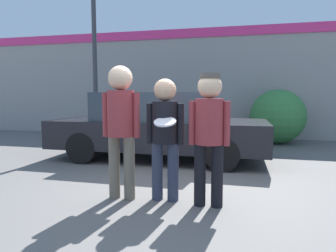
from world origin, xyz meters
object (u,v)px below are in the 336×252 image
object	(u,v)px
street_lamp	(100,23)
parked_car_near	(157,126)
person_right	(209,127)
shrub	(278,116)
person_left	(121,119)
person_middle_with_frisbee	(165,129)

from	to	relation	value
street_lamp	parked_car_near	bearing A→B (deg)	-29.34
person_right	street_lamp	bearing A→B (deg)	131.54
person_right	shrub	bearing A→B (deg)	75.17
person_left	person_right	distance (m)	1.19
person_middle_with_frisbee	parked_car_near	distance (m)	2.66
shrub	street_lamp	bearing A→B (deg)	-157.72
parked_car_near	person_middle_with_frisbee	bearing A→B (deg)	-72.26
person_left	shrub	size ratio (longest dim) A/B	1.14
person_right	parked_car_near	distance (m)	2.98
person_middle_with_frisbee	street_lamp	world-z (taller)	street_lamp
person_right	street_lamp	size ratio (longest dim) A/B	0.32
shrub	person_right	bearing A→B (deg)	-104.83
parked_car_near	person_right	bearing A→B (deg)	-61.74
person_left	street_lamp	bearing A→B (deg)	119.20
person_middle_with_frisbee	street_lamp	bearing A→B (deg)	126.47
person_left	street_lamp	world-z (taller)	street_lamp
person_middle_with_frisbee	shrub	world-z (taller)	person_middle_with_frisbee
person_left	street_lamp	size ratio (longest dim) A/B	0.34
person_middle_with_frisbee	street_lamp	xyz separation A→B (m)	(-2.62, 3.54, 2.31)
street_lamp	shrub	size ratio (longest dim) A/B	3.35
person_left	person_middle_with_frisbee	xyz separation A→B (m)	(0.60, 0.08, -0.13)
person_left	person_right	world-z (taller)	person_left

